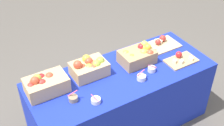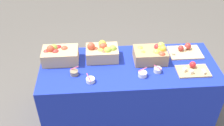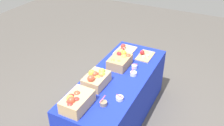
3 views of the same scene
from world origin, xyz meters
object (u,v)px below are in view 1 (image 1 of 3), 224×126
(sample_bowl_mid, at_px, (96,100))
(sample_bowl_far, at_px, (73,98))
(cutting_board_back, at_px, (162,44))
(apple_crate_right, at_px, (138,55))
(apple_crate_left, at_px, (45,84))
(sample_bowl_near, at_px, (152,69))
(cutting_board_front, at_px, (181,59))
(sample_bowl_extra, at_px, (141,77))
(apple_crate_middle, at_px, (90,67))

(sample_bowl_mid, xyz_separation_m, sample_bowl_far, (-0.16, 0.12, 0.00))
(cutting_board_back, relative_size, sample_bowl_mid, 3.77)
(apple_crate_right, distance_m, sample_bowl_far, 0.85)
(cutting_board_back, bearing_deg, apple_crate_right, -164.09)
(apple_crate_right, bearing_deg, cutting_board_back, 15.91)
(sample_bowl_mid, distance_m, sample_bowl_far, 0.20)
(apple_crate_left, height_order, sample_bowl_far, apple_crate_left)
(cutting_board_back, xyz_separation_m, sample_bowl_near, (-0.38, -0.32, 0.00))
(cutting_board_front, height_order, sample_bowl_extra, sample_bowl_extra)
(apple_crate_middle, relative_size, sample_bowl_near, 3.65)
(sample_bowl_far, bearing_deg, cutting_board_back, 13.81)
(cutting_board_front, xyz_separation_m, sample_bowl_extra, (-0.53, -0.04, 0.01))
(apple_crate_middle, distance_m, cutting_board_front, 0.97)
(sample_bowl_extra, bearing_deg, apple_crate_left, 159.98)
(apple_crate_left, height_order, sample_bowl_mid, apple_crate_left)
(sample_bowl_mid, bearing_deg, sample_bowl_near, 8.58)
(sample_bowl_near, xyz_separation_m, sample_bowl_far, (-0.86, 0.02, -0.00))
(apple_crate_middle, xyz_separation_m, sample_bowl_extra, (0.39, -0.33, -0.06))
(apple_crate_left, bearing_deg, apple_crate_middle, 1.72)
(apple_crate_right, height_order, sample_bowl_far, apple_crate_right)
(apple_crate_middle, height_order, cutting_board_back, apple_crate_middle)
(apple_crate_right, distance_m, cutting_board_back, 0.43)
(cutting_board_front, height_order, sample_bowl_near, sample_bowl_near)
(sample_bowl_near, bearing_deg, apple_crate_right, 97.75)
(sample_bowl_mid, bearing_deg, apple_crate_right, 24.94)
(apple_crate_middle, xyz_separation_m, cutting_board_front, (0.93, -0.29, -0.07))
(sample_bowl_far, bearing_deg, apple_crate_left, 124.54)
(cutting_board_back, height_order, sample_bowl_far, sample_bowl_far)
(sample_bowl_mid, bearing_deg, sample_bowl_extra, 5.46)
(sample_bowl_far, bearing_deg, apple_crate_middle, 40.43)
(cutting_board_back, xyz_separation_m, sample_bowl_extra, (-0.55, -0.38, 0.00))
(sample_bowl_near, height_order, sample_bowl_extra, sample_bowl_extra)
(apple_crate_middle, distance_m, sample_bowl_extra, 0.51)
(apple_crate_middle, relative_size, apple_crate_right, 0.99)
(sample_bowl_mid, xyz_separation_m, sample_bowl_extra, (0.53, 0.05, 0.00))
(cutting_board_front, bearing_deg, sample_bowl_near, 177.29)
(sample_bowl_near, bearing_deg, sample_bowl_extra, -161.80)
(cutting_board_front, xyz_separation_m, cutting_board_back, (0.02, 0.34, 0.00))
(apple_crate_middle, bearing_deg, apple_crate_right, -7.32)
(sample_bowl_extra, bearing_deg, sample_bowl_far, 174.12)
(apple_crate_left, bearing_deg, sample_bowl_extra, -20.02)
(sample_bowl_mid, relative_size, sample_bowl_extra, 0.94)
(cutting_board_front, distance_m, sample_bowl_mid, 1.07)
(cutting_board_front, height_order, sample_bowl_far, sample_bowl_far)
(apple_crate_right, height_order, sample_bowl_mid, apple_crate_right)
(cutting_board_front, relative_size, sample_bowl_extra, 3.26)
(apple_crate_left, bearing_deg, apple_crate_right, -3.10)
(sample_bowl_extra, bearing_deg, cutting_board_back, 34.46)
(sample_bowl_near, xyz_separation_m, sample_bowl_mid, (-0.69, -0.10, -0.00))
(apple_crate_middle, relative_size, sample_bowl_extra, 3.39)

